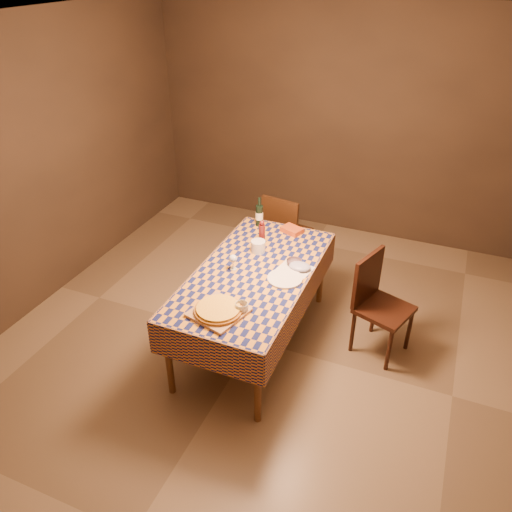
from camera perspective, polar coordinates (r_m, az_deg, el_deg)
name	(u,v)px	position (r m, az deg, el deg)	size (l,w,h in m)	color
room	(254,211)	(3.95, -0.28, 5.21)	(5.00, 5.10, 2.70)	brown
dining_table	(254,279)	(4.28, -0.26, -2.68)	(0.94, 1.84, 0.77)	brown
cutting_board	(219,312)	(3.78, -4.31, -6.43)	(0.37, 0.37, 0.02)	#AC7E51
pizza	(218,309)	(3.76, -4.33, -6.09)	(0.38, 0.38, 0.04)	#945818
pepper_mill	(262,233)	(4.58, 0.68, 2.60)	(0.07, 0.07, 0.25)	#4E1212
bowl	(294,262)	(4.34, 4.39, -0.74)	(0.13, 0.13, 0.04)	#574249
wine_glass	(233,259)	(4.23, -2.65, -0.36)	(0.07, 0.07, 0.14)	silver
wine_bottle	(259,215)	(4.92, 0.38, 4.70)	(0.09, 0.09, 0.30)	black
deli_tub	(258,246)	(4.50, 0.25, 1.11)	(0.13, 0.13, 0.11)	silver
takeout_container	(292,230)	(4.84, 4.14, 2.99)	(0.20, 0.14, 0.05)	#B34417
white_plate	(285,279)	(4.15, 3.32, -2.59)	(0.29, 0.29, 0.02)	white
tumbler	(242,308)	(3.77, -1.65, -5.91)	(0.10, 0.10, 0.08)	white
flour_patch	(296,268)	(4.30, 4.54, -1.42)	(0.28, 0.21, 0.00)	silver
flour_bag	(300,266)	(4.28, 5.03, -1.19)	(0.19, 0.14, 0.06)	#9EA4CB
chair_far	(285,230)	(5.40, 3.29, 2.99)	(0.48, 0.49, 0.93)	black
chair_right	(377,299)	(4.46, 13.66, -4.81)	(0.54, 0.54, 0.93)	black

